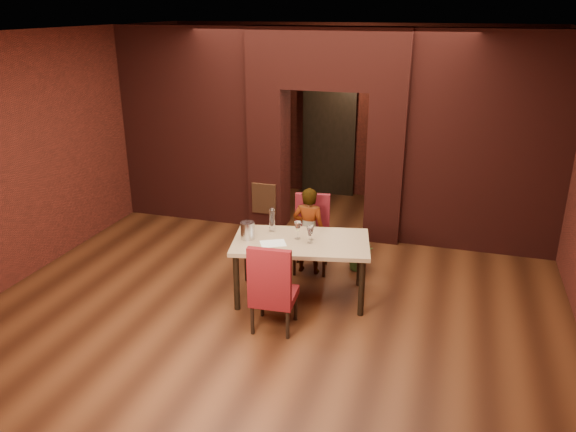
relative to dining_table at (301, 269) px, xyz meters
name	(u,v)px	position (x,y,z in m)	size (l,w,h in m)	color
floor	(289,284)	(-0.24, 0.29, -0.39)	(8.00, 8.00, 0.00)	#4C2613
ceiling	(290,32)	(-0.24, 0.29, 2.81)	(7.00, 8.00, 0.04)	silver
wall_back	(351,113)	(-0.24, 4.29, 1.21)	(7.00, 0.04, 3.20)	maroon
wall_front	(95,343)	(-0.24, -3.71, 1.21)	(7.00, 0.04, 3.20)	maroon
wall_left	(51,148)	(-3.74, 0.29, 1.21)	(0.04, 8.00, 3.20)	maroon
pillar_left	(269,158)	(-1.19, 2.29, 0.76)	(0.55, 0.55, 2.30)	maroon
pillar_right	(386,167)	(0.71, 2.29, 0.76)	(0.55, 0.55, 2.30)	maroon
lintel	(329,58)	(-0.24, 2.29, 2.36)	(2.45, 0.55, 0.90)	maroon
wing_wall_left	(189,126)	(-2.60, 2.29, 1.21)	(2.27, 0.35, 3.20)	maroon
wing_wall_right	(487,145)	(2.13, 2.29, 1.21)	(2.27, 0.35, 3.20)	maroon
vent_panel	(264,199)	(-1.19, 2.00, 0.16)	(0.40, 0.03, 0.50)	#9C552D
rear_door	(329,141)	(-0.64, 4.23, 0.66)	(0.90, 0.08, 2.10)	black
rear_door_frame	(329,141)	(-0.64, 4.19, 0.66)	(1.02, 0.04, 2.22)	black
dining_table	(301,269)	(0.00, 0.00, 0.00)	(1.66, 0.93, 0.78)	tan
chair_far	(311,235)	(-0.08, 0.80, 0.14)	(0.48, 0.48, 1.05)	maroon
chair_near	(274,285)	(-0.09, -0.77, 0.14)	(0.48, 0.48, 1.07)	maroon
person_seated	(309,231)	(-0.10, 0.73, 0.22)	(0.45, 0.29, 1.22)	white
wine_glass_a	(298,230)	(-0.05, 0.03, 0.50)	(0.09, 0.09, 0.23)	white
wine_glass_b	(311,233)	(0.11, 0.05, 0.48)	(0.08, 0.08, 0.19)	silver
wine_glass_c	(310,235)	(0.12, -0.05, 0.49)	(0.09, 0.09, 0.21)	white
tasting_sheet	(273,243)	(-0.30, -0.19, 0.39)	(0.30, 0.22, 0.00)	white
wine_bucket	(248,230)	(-0.65, -0.14, 0.50)	(0.18, 0.18, 0.22)	#B3B4BB
water_bottle	(272,219)	(-0.44, 0.19, 0.55)	(0.07, 0.07, 0.31)	silver
potted_plant	(359,255)	(0.56, 1.01, -0.17)	(0.40, 0.34, 0.44)	#325E27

